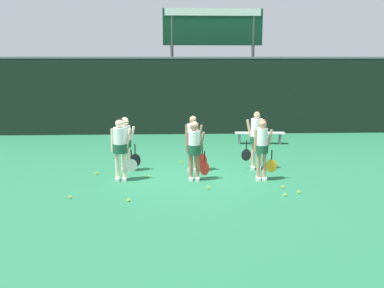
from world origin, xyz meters
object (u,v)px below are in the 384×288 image
(player_3, at_px, (126,140))
(tennis_ball_7, at_px, (70,197))
(bench_courtside, at_px, (260,134))
(player_2, at_px, (262,145))
(player_5, at_px, (256,135))
(tennis_ball_4, at_px, (299,192))
(tennis_ball_0, at_px, (285,195))
(player_1, at_px, (194,146))
(tennis_ball_1, at_px, (208,188))
(player_0, at_px, (120,144))
(scoreboard, at_px, (213,35))
(player_4, at_px, (193,139))
(tennis_ball_6, at_px, (283,187))
(tennis_ball_5, at_px, (181,162))
(tennis_ball_3, at_px, (148,176))
(tennis_ball_2, at_px, (198,159))
(tennis_ball_8, at_px, (97,173))
(tennis_ball_9, at_px, (128,200))

(player_3, xyz_separation_m, tennis_ball_7, (-1.07, -2.63, -0.90))
(bench_courtside, height_order, player_2, player_2)
(player_5, distance_m, tennis_ball_4, 2.77)
(player_3, height_order, tennis_ball_0, player_3)
(player_5, bearing_deg, player_1, -140.72)
(tennis_ball_1, bearing_deg, bench_courtside, 67.79)
(player_0, relative_size, tennis_ball_7, 25.83)
(tennis_ball_0, xyz_separation_m, tennis_ball_7, (-5.13, 0.06, -0.00))
(tennis_ball_1, bearing_deg, scoreboard, 84.37)
(player_1, bearing_deg, player_4, 92.82)
(player_4, height_order, tennis_ball_6, player_4)
(tennis_ball_6, bearing_deg, bench_courtside, 84.34)
(player_4, height_order, tennis_ball_5, player_4)
(scoreboard, height_order, tennis_ball_6, scoreboard)
(player_2, bearing_deg, player_3, 166.03)
(player_4, bearing_deg, tennis_ball_3, -143.03)
(scoreboard, xyz_separation_m, tennis_ball_6, (0.94, -9.77, -4.30))
(tennis_ball_3, distance_m, tennis_ball_5, 1.97)
(scoreboard, bearing_deg, player_0, -110.37)
(player_1, bearing_deg, tennis_ball_4, -24.99)
(tennis_ball_6, bearing_deg, player_3, 154.08)
(tennis_ball_1, height_order, tennis_ball_2, tennis_ball_2)
(tennis_ball_3, relative_size, tennis_ball_8, 0.96)
(tennis_ball_5, relative_size, tennis_ball_8, 0.94)
(player_3, bearing_deg, scoreboard, 61.79)
(tennis_ball_2, distance_m, tennis_ball_4, 4.42)
(tennis_ball_1, distance_m, tennis_ball_9, 2.16)
(player_1, bearing_deg, tennis_ball_2, 87.92)
(bench_courtside, distance_m, tennis_ball_6, 6.24)
(player_2, bearing_deg, tennis_ball_0, -75.83)
(tennis_ball_1, bearing_deg, tennis_ball_5, 102.24)
(tennis_ball_0, distance_m, tennis_ball_7, 5.13)
(tennis_ball_4, xyz_separation_m, tennis_ball_6, (-0.29, 0.46, 0.00))
(tennis_ball_4, distance_m, tennis_ball_8, 5.68)
(player_0, distance_m, tennis_ball_1, 2.67)
(tennis_ball_1, bearing_deg, tennis_ball_0, -21.72)
(player_0, bearing_deg, bench_courtside, 43.84)
(tennis_ball_5, bearing_deg, tennis_ball_3, -119.13)
(player_5, height_order, tennis_ball_4, player_5)
(scoreboard, xyz_separation_m, player_2, (0.55, -8.94, -3.35))
(tennis_ball_1, xyz_separation_m, tennis_ball_5, (-0.63, 2.92, -0.00))
(player_3, relative_size, tennis_ball_5, 23.99)
(tennis_ball_2, bearing_deg, bench_courtside, 47.86)
(player_2, bearing_deg, bench_courtside, 83.08)
(tennis_ball_0, bearing_deg, player_3, 146.44)
(bench_courtside, bearing_deg, player_1, -114.63)
(tennis_ball_0, height_order, tennis_ball_1, same)
(scoreboard, height_order, player_0, scoreboard)
(player_1, bearing_deg, tennis_ball_8, 168.65)
(tennis_ball_7, height_order, tennis_ball_9, tennis_ball_9)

